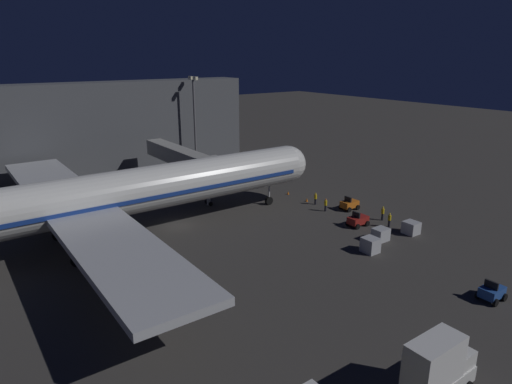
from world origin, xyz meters
TOP-DOWN VIEW (x-y plane):
  - ground_plane at (0.00, 0.00)m, footprint 320.00×320.00m
  - airliner_at_gate at (0.00, 13.08)m, footprint 52.69×68.82m
  - jet_bridge at (11.70, -7.51)m, footprint 21.76×3.40m
  - terminal_wall at (31.00, 11.74)m, footprint 6.00×80.00m
  - apron_floodlight_mast at (25.50, -16.55)m, footprint 2.90×0.50m
  - baggage_tug_lead at (-8.40, -22.77)m, footprint 1.86×2.49m
  - pushback_tug at (-32.89, -14.82)m, footprint 1.86×2.25m
  - catering_truck at (-36.85, -0.01)m, footprint 2.36×5.82m
  - baggage_tug_spare at (-13.47, -18.88)m, footprint 1.86×2.64m
  - baggage_container_near_belt at (-19.75, -13.90)m, footprint 1.74×1.62m
  - baggage_container_mid_row at (-19.09, -22.21)m, footprint 1.74×1.66m
  - baggage_container_far_row at (-18.28, -17.44)m, footprint 1.50×1.83m
  - ground_crew_near_nose_gear at (-3.95, -20.35)m, footprint 0.40×0.40m
  - ground_crew_by_belt_loader at (-16.12, -21.80)m, footprint 0.40×0.40m
  - ground_crew_marshaller_fwd at (-14.00, -23.09)m, footprint 0.40×0.40m
  - ground_crew_by_tug at (-6.96, -19.46)m, footprint 0.40×0.40m
  - traffic_cone_nose_port at (-2.20, -20.25)m, footprint 0.36×0.36m
  - traffic_cone_nose_starboard at (2.20, -20.25)m, footprint 0.36×0.36m

SIDE VIEW (x-z plane):
  - ground_plane at x=0.00m, z-range 0.00..0.00m
  - traffic_cone_nose_port at x=-2.20m, z-range 0.00..0.55m
  - traffic_cone_nose_starboard at x=2.20m, z-range 0.00..0.55m
  - baggage_container_far_row at x=-18.28m, z-range 0.00..1.53m
  - baggage_container_mid_row at x=-19.09m, z-range 0.00..1.54m
  - pushback_tug at x=-32.89m, z-range -0.20..1.75m
  - baggage_tug_lead at x=-8.40m, z-range -0.19..1.76m
  - baggage_tug_spare at x=-13.47m, z-range -0.19..1.76m
  - baggage_container_near_belt at x=-19.75m, z-range 0.00..1.69m
  - ground_crew_near_nose_gear at x=-3.95m, z-range 0.09..1.88m
  - ground_crew_by_tug at x=-6.96m, z-range 0.09..1.94m
  - ground_crew_by_belt_loader at x=-16.12m, z-range 0.10..1.99m
  - ground_crew_marshaller_fwd at x=-14.00m, z-range 0.10..2.01m
  - catering_truck at x=-36.85m, z-range -0.04..4.35m
  - airliner_at_gate at x=0.00m, z-range -3.53..14.64m
  - jet_bridge at x=11.70m, z-range 2.07..9.26m
  - terminal_wall at x=31.00m, z-range 0.00..16.61m
  - apron_floodlight_mast at x=25.50m, z-range 1.43..18.77m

